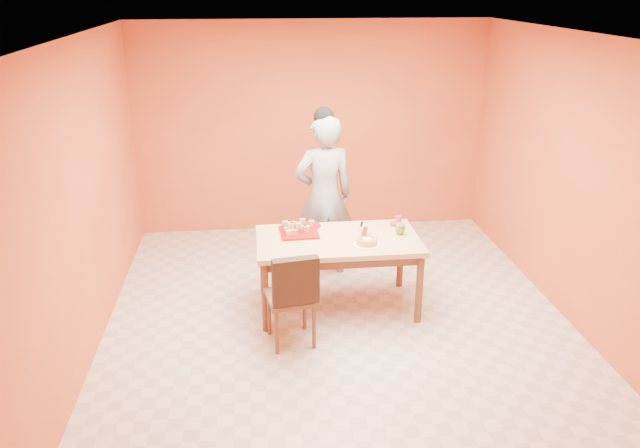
{
  "coord_description": "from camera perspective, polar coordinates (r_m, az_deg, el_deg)",
  "views": [
    {
      "loc": [
        -0.78,
        -5.38,
        3.12
      ],
      "look_at": [
        -0.14,
        0.3,
        0.89
      ],
      "focal_mm": 35.0,
      "sensor_mm": 36.0,
      "label": 1
    }
  ],
  "objects": [
    {
      "name": "ceiling",
      "position": [
        5.46,
        1.92,
        16.89
      ],
      "size": [
        5.0,
        5.0,
        0.0
      ],
      "primitive_type": "plane",
      "rotation": [
        3.14,
        0.0,
        0.0
      ],
      "color": "white",
      "rests_on": "wall_back"
    },
    {
      "name": "wall_right",
      "position": [
        6.43,
        22.08,
        3.74
      ],
      "size": [
        0.0,
        5.0,
        5.0
      ],
      "primitive_type": "plane",
      "rotation": [
        1.57,
        0.0,
        -1.57
      ],
      "color": "#D16030",
      "rests_on": "floor"
    },
    {
      "name": "red_dinner_plate",
      "position": [
        6.43,
        -0.95,
        -0.16
      ],
      "size": [
        0.24,
        0.24,
        0.01
      ],
      "primitive_type": "cylinder",
      "rotation": [
        0.0,
        0.0,
        -0.04
      ],
      "color": "maroon",
      "rests_on": "dining_table"
    },
    {
      "name": "dining_chair",
      "position": [
        5.65,
        -2.68,
        -6.56
      ],
      "size": [
        0.49,
        0.56,
        0.93
      ],
      "rotation": [
        0.0,
        0.0,
        0.16
      ],
      "color": "brown",
      "rests_on": "floor"
    },
    {
      "name": "white_cake_plate",
      "position": [
        6.0,
        4.31,
        -1.87
      ],
      "size": [
        0.32,
        0.32,
        0.01
      ],
      "primitive_type": "cylinder",
      "rotation": [
        0.0,
        0.0,
        0.23
      ],
      "color": "white",
      "rests_on": "dining_table"
    },
    {
      "name": "floor",
      "position": [
        6.27,
        1.61,
        -8.52
      ],
      "size": [
        5.0,
        5.0,
        0.0
      ],
      "primitive_type": "plane",
      "color": "beige",
      "rests_on": "ground"
    },
    {
      "name": "checker_tin",
      "position": [
        6.5,
        6.84,
        0.02
      ],
      "size": [
        0.12,
        0.12,
        0.03
      ],
      "primitive_type": "cylinder",
      "rotation": [
        0.0,
        0.0,
        0.18
      ],
      "color": "#381B0F",
      "rests_on": "dining_table"
    },
    {
      "name": "wall_back",
      "position": [
        8.12,
        -0.75,
        8.72
      ],
      "size": [
        4.5,
        0.0,
        4.5
      ],
      "primitive_type": "plane",
      "rotation": [
        1.57,
        0.0,
        0.0
      ],
      "color": "#D16030",
      "rests_on": "floor"
    },
    {
      "name": "magenta_glass",
      "position": [
        6.53,
        7.19,
        0.38
      ],
      "size": [
        0.06,
        0.06,
        0.09
      ],
      "primitive_type": "cylinder",
      "rotation": [
        0.0,
        0.0,
        0.04
      ],
      "color": "#C31D62",
      "rests_on": "dining_table"
    },
    {
      "name": "pastry_platter",
      "position": [
        6.25,
        -1.94,
        -0.77
      ],
      "size": [
        0.39,
        0.39,
        0.02
      ],
      "primitive_type": "cube",
      "rotation": [
        0.0,
        0.0,
        0.05
      ],
      "color": "maroon",
      "rests_on": "dining_table"
    },
    {
      "name": "dining_table",
      "position": [
        6.17,
        1.65,
        -2.12
      ],
      "size": [
        1.6,
        0.9,
        0.76
      ],
      "color": "tan",
      "rests_on": "floor"
    },
    {
      "name": "cake_server",
      "position": [
        6.14,
        4.12,
        -0.7
      ],
      "size": [
        0.11,
        0.25,
        0.01
      ],
      "primitive_type": "cube",
      "rotation": [
        0.0,
        0.0,
        -0.28
      ],
      "color": "white",
      "rests_on": "sponge_cake"
    },
    {
      "name": "person",
      "position": [
        6.86,
        0.34,
        2.53
      ],
      "size": [
        0.73,
        0.54,
        1.82
      ],
      "primitive_type": "imported",
      "rotation": [
        0.0,
        0.0,
        3.32
      ],
      "color": "gray",
      "rests_on": "floor"
    },
    {
      "name": "pastry_pile",
      "position": [
        6.23,
        -1.95,
        -0.21
      ],
      "size": [
        0.34,
        0.34,
        0.11
      ],
      "primitive_type": null,
      "color": "tan",
      "rests_on": "pastry_platter"
    },
    {
      "name": "egg_ornament",
      "position": [
        6.25,
        7.35,
        -0.43
      ],
      "size": [
        0.12,
        0.11,
        0.13
      ],
      "primitive_type": "ellipsoid",
      "rotation": [
        0.0,
        0.0,
        0.31
      ],
      "color": "olive",
      "rests_on": "dining_table"
    },
    {
      "name": "wall_left",
      "position": [
        5.85,
        -20.63,
        2.31
      ],
      "size": [
        0.0,
        5.0,
        5.0
      ],
      "primitive_type": "plane",
      "rotation": [
        1.57,
        0.0,
        1.57
      ],
      "color": "#D16030",
      "rests_on": "floor"
    },
    {
      "name": "sponge_cake",
      "position": [
        5.98,
        4.32,
        -1.61
      ],
      "size": [
        0.26,
        0.26,
        0.05
      ],
      "primitive_type": "cylinder",
      "rotation": [
        0.0,
        0.0,
        -0.34
      ],
      "color": "gold",
      "rests_on": "white_cake_plate"
    }
  ]
}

